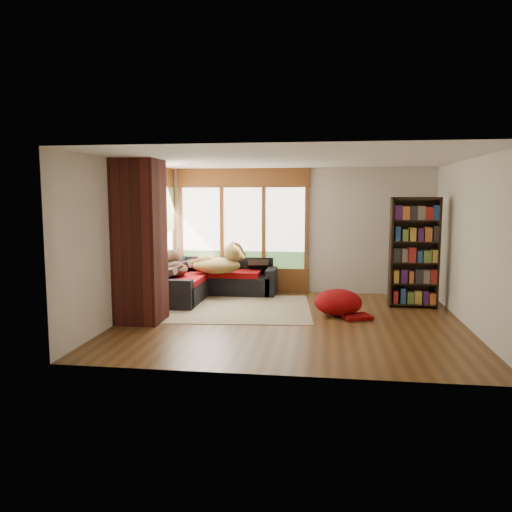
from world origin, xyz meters
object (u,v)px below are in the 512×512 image
(dog_brindle, at_px, (175,262))
(brick_chimney, at_px, (140,242))
(area_rug, at_px, (225,308))
(sectional_sofa, at_px, (200,282))
(dog_tan, at_px, (221,257))
(pouf, at_px, (338,302))
(bookshelf, at_px, (414,253))

(dog_brindle, bearing_deg, brick_chimney, 155.47)
(area_rug, bearing_deg, sectional_sofa, 127.33)
(area_rug, bearing_deg, dog_tan, 106.52)
(pouf, xyz_separation_m, dog_brindle, (-3.13, 0.82, 0.52))
(bookshelf, xyz_separation_m, pouf, (-1.37, -0.81, -0.77))
(bookshelf, bearing_deg, dog_brindle, 179.81)
(sectional_sofa, distance_m, bookshelf, 4.17)
(dog_tan, xyz_separation_m, dog_brindle, (-0.84, -0.32, -0.06))
(area_rug, bearing_deg, bookshelf, 9.68)
(pouf, bearing_deg, dog_brindle, 165.26)
(sectional_sofa, height_order, dog_tan, dog_tan)
(brick_chimney, bearing_deg, dog_brindle, 88.62)
(brick_chimney, distance_m, pouf, 3.46)
(sectional_sofa, relative_size, area_rug, 0.72)
(dog_tan, bearing_deg, sectional_sofa, 170.14)
(bookshelf, distance_m, pouf, 1.77)
(sectional_sofa, bearing_deg, pouf, -26.68)
(pouf, height_order, dog_brindle, dog_brindle)
(area_rug, xyz_separation_m, bookshelf, (3.38, 0.58, 1.00))
(area_rug, xyz_separation_m, pouf, (2.02, -0.23, 0.23))
(brick_chimney, relative_size, pouf, 3.20)
(area_rug, height_order, dog_brindle, dog_brindle)
(pouf, bearing_deg, sectional_sofa, 156.89)
(sectional_sofa, xyz_separation_m, pouf, (2.73, -1.16, -0.07))
(sectional_sofa, bearing_deg, bookshelf, -8.52)
(sectional_sofa, xyz_separation_m, area_rug, (0.71, -0.93, -0.30))
(dog_brindle, bearing_deg, dog_tan, -92.09)
(area_rug, relative_size, bookshelf, 1.52)
(dog_tan, bearing_deg, bookshelf, -13.25)
(bookshelf, bearing_deg, dog_tan, 174.68)
(area_rug, distance_m, dog_tan, 1.25)
(sectional_sofa, relative_size, dog_tan, 2.07)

